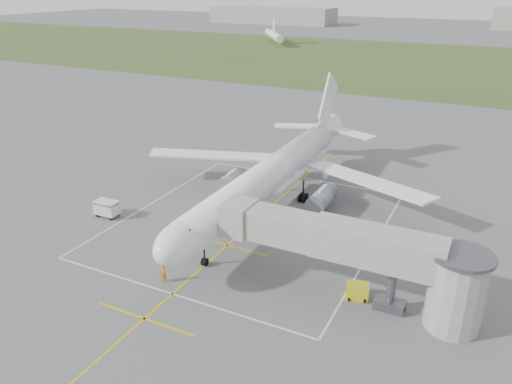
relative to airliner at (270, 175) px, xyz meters
The scene contains 11 objects.
ground 4.46m from the airliner, 90.00° to the right, with size 700.00×700.00×0.00m, color #5D5D60.
grass_strip 129.32m from the airliner, 90.00° to the left, with size 700.00×120.00×0.02m, color #374B20.
apron_markings 7.90m from the airliner, 90.00° to the right, with size 28.20×60.00×0.01m.
airliner is the anchor object (origin of this frame).
jet_bridge 21.22m from the airliner, 42.19° to the right, with size 23.40×5.00×7.20m.
gpu_unit 20.85m from the airliner, 42.75° to the right, with size 2.21×1.81×1.46m.
baggage_cart 19.98m from the airliner, 146.24° to the right, with size 2.85×1.75×1.96m.
ramp_worker_nose 19.85m from the airliner, 95.45° to the right, with size 0.66×0.44×1.82m, color orange.
ramp_worker_wing 6.00m from the airliner, behind, with size 0.91×0.71×1.87m, color orange.
distant_hangars 264.94m from the airliner, 93.50° to the left, with size 345.00×49.00×12.00m.
distant_aircraft 172.74m from the airliner, 90.15° to the left, with size 166.36×57.02×8.85m.
Camera 1 is at (23.69, -50.39, 26.12)m, focal length 35.00 mm.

